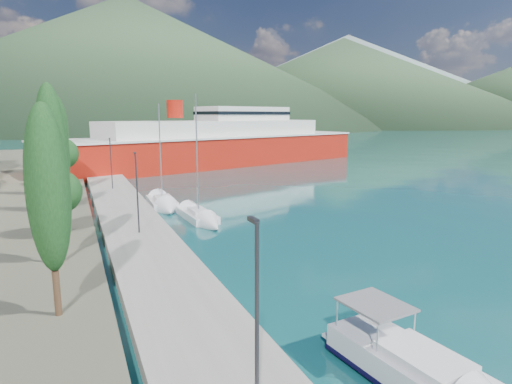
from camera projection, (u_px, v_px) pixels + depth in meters
name	position (u px, v px, depth m)	size (l,w,h in m)	color
ground	(118.00, 147.00, 130.35)	(1400.00, 1400.00, 0.00)	#114E52
quay	(123.00, 210.00, 41.87)	(5.00, 88.00, 0.80)	gray
hills_far	(178.00, 68.00, 621.21)	(1480.00, 900.00, 180.00)	gray
hills_near	(198.00, 71.00, 387.99)	(1010.00, 520.00, 115.00)	#314E30
tree_row	(60.00, 149.00, 45.40)	(3.91, 62.05, 10.96)	#47301E
lamp_posts	(138.00, 190.00, 31.42)	(0.15, 44.20, 6.06)	#2D2D33
sailboat_near	(205.00, 220.00, 38.06)	(2.68, 8.64, 12.29)	silver
sailboat_mid	(165.00, 206.00, 43.71)	(2.74, 8.01, 11.69)	silver
ferry	(218.00, 145.00, 82.47)	(65.56, 31.78, 12.79)	#AF1A0D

